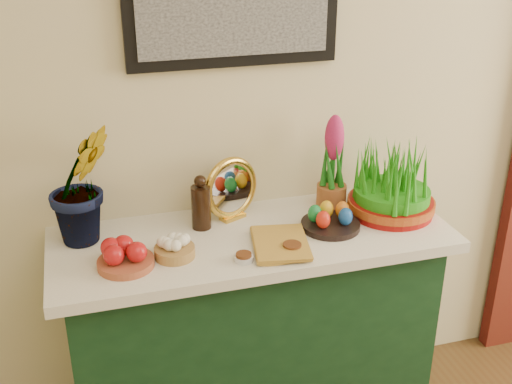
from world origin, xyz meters
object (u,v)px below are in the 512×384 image
wheatgrass_sabzeh (393,184)px  sideboard (252,340)px  book (253,244)px  mirror (231,189)px  hyacinth_green (80,166)px

wheatgrass_sabzeh → sideboard: bearing=-179.0°
book → wheatgrass_sabzeh: size_ratio=0.75×
sideboard → mirror: mirror is taller
sideboard → mirror: size_ratio=5.58×
hyacinth_green → book: bearing=-44.6°
mirror → wheatgrass_sabzeh: (0.58, -0.13, 0.00)m
sideboard → mirror: (-0.04, 0.14, 0.58)m
sideboard → hyacinth_green: (-0.55, 0.11, 0.74)m
hyacinth_green → book: 0.63m
hyacinth_green → mirror: bearing=-18.5°
hyacinth_green → wheatgrass_sabzeh: bearing=-27.1°
wheatgrass_sabzeh → book: bearing=-168.1°
book → wheatgrass_sabzeh: wheatgrass_sabzeh is taller
sideboard → hyacinth_green: size_ratio=2.38×
book → wheatgrass_sabzeh: 0.59m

